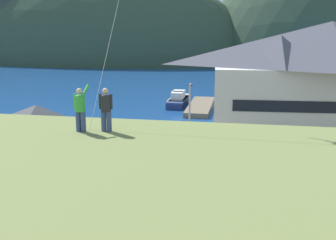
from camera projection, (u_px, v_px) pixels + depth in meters
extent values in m
plane|color=#66604C|center=(154.00, 216.00, 24.84)|extent=(600.00, 600.00, 0.00)
cube|color=slate|center=(168.00, 185.00, 29.62)|extent=(40.00, 20.00, 0.10)
cube|color=navy|center=(216.00, 84.00, 82.37)|extent=(360.00, 84.00, 0.03)
ellipsoid|color=#42513D|center=(10.00, 58.00, 155.48)|extent=(82.00, 63.67, 63.57)
ellipsoid|color=#2D3D33|center=(56.00, 59.00, 149.79)|extent=(98.09, 56.47, 86.77)
ellipsoid|color=#334733|center=(97.00, 62.00, 137.30)|extent=(106.60, 45.96, 62.69)
cube|color=beige|center=(326.00, 102.00, 42.20)|extent=(23.89, 11.49, 7.50)
pyramid|color=#4C4C56|center=(331.00, 44.00, 40.86)|extent=(25.35, 12.58, 4.52)
pyramid|color=#4C4C56|center=(280.00, 51.00, 39.90)|extent=(5.86, 5.86, 3.17)
cube|color=#474C56|center=(39.00, 142.00, 34.59)|extent=(5.94, 5.07, 3.48)
pyramid|color=#47474C|center=(37.00, 114.00, 34.03)|extent=(6.43, 5.57, 1.53)
cube|color=black|center=(30.00, 156.00, 32.55)|extent=(1.10, 0.21, 2.43)
cube|color=#70604C|center=(200.00, 107.00, 57.50)|extent=(3.20, 13.03, 0.70)
cube|color=navy|center=(178.00, 103.00, 59.81)|extent=(2.47, 7.41, 0.90)
cube|color=navy|center=(178.00, 99.00, 59.69)|extent=(2.40, 7.19, 0.16)
cube|color=silver|center=(177.00, 96.00, 59.02)|extent=(1.69, 2.24, 1.10)
cube|color=silver|center=(227.00, 103.00, 59.27)|extent=(2.82, 7.96, 0.90)
cube|color=white|center=(227.00, 100.00, 59.15)|extent=(2.73, 7.72, 0.16)
cube|color=silver|center=(227.00, 96.00, 58.44)|extent=(1.85, 2.43, 1.10)
cube|color=#A8A399|center=(179.00, 101.00, 61.20)|extent=(2.71, 7.75, 0.90)
cube|color=#B7B2A8|center=(179.00, 98.00, 61.08)|extent=(2.63, 7.51, 0.16)
cube|color=silver|center=(179.00, 94.00, 60.39)|extent=(1.79, 2.36, 1.10)
cube|color=slate|center=(258.00, 175.00, 29.43)|extent=(4.34, 2.15, 0.80)
cube|color=#5B5B5F|center=(257.00, 165.00, 29.28)|extent=(2.23, 1.77, 0.70)
cube|color=black|center=(257.00, 166.00, 29.29)|extent=(2.27, 1.81, 0.32)
cylinder|color=black|center=(279.00, 185.00, 28.51)|extent=(0.66, 0.27, 0.64)
cylinder|color=black|center=(275.00, 176.00, 30.29)|extent=(0.66, 0.27, 0.64)
cylinder|color=black|center=(240.00, 184.00, 28.76)|extent=(0.66, 0.27, 0.64)
cylinder|color=black|center=(238.00, 175.00, 30.54)|extent=(0.66, 0.27, 0.64)
cube|color=#B28923|center=(148.00, 171.00, 30.27)|extent=(4.22, 1.84, 0.80)
cube|color=olive|center=(150.00, 162.00, 30.08)|extent=(2.11, 1.62, 0.70)
cube|color=black|center=(150.00, 162.00, 30.08)|extent=(2.16, 1.65, 0.32)
cylinder|color=black|center=(134.00, 171.00, 31.49)|extent=(0.64, 0.23, 0.64)
cylinder|color=black|center=(127.00, 179.00, 29.73)|extent=(0.64, 0.23, 0.64)
cylinder|color=black|center=(168.00, 173.00, 30.99)|extent=(0.64, 0.23, 0.64)
cylinder|color=black|center=(163.00, 182.00, 29.23)|extent=(0.64, 0.23, 0.64)
cube|color=#9EA3A8|center=(332.00, 177.00, 28.99)|extent=(4.25, 1.91, 0.80)
cube|color=gray|center=(335.00, 168.00, 28.80)|extent=(2.14, 1.66, 0.70)
cube|color=black|center=(335.00, 168.00, 28.80)|extent=(2.18, 1.69, 0.32)
cylinder|color=black|center=(310.00, 177.00, 30.23)|extent=(0.65, 0.24, 0.64)
cylinder|color=black|center=(314.00, 186.00, 28.48)|extent=(0.65, 0.24, 0.64)
cube|color=black|center=(106.00, 201.00, 25.01)|extent=(4.21, 1.82, 0.80)
cube|color=black|center=(103.00, 190.00, 24.87)|extent=(2.11, 1.61, 0.70)
cube|color=black|center=(103.00, 190.00, 24.88)|extent=(2.15, 1.64, 0.32)
cylinder|color=black|center=(123.00, 215.00, 23.99)|extent=(0.64, 0.22, 0.64)
cylinder|color=black|center=(131.00, 202.00, 25.75)|extent=(0.64, 0.22, 0.64)
cylinder|color=black|center=(80.00, 212.00, 24.45)|extent=(0.64, 0.22, 0.64)
cylinder|color=black|center=(91.00, 199.00, 26.21)|extent=(0.64, 0.22, 0.64)
cube|color=navy|center=(179.00, 208.00, 23.97)|extent=(4.34, 2.16, 0.80)
cube|color=navy|center=(182.00, 197.00, 23.79)|extent=(2.23, 1.78, 0.70)
cube|color=black|center=(182.00, 197.00, 23.80)|extent=(2.27, 1.81, 0.32)
cylinder|color=black|center=(158.00, 207.00, 25.08)|extent=(0.66, 0.27, 0.64)
cylinder|color=black|center=(154.00, 221.00, 23.30)|extent=(0.66, 0.27, 0.64)
cylinder|color=black|center=(202.00, 209.00, 24.83)|extent=(0.66, 0.27, 0.64)
cylinder|color=black|center=(202.00, 223.00, 23.05)|extent=(0.66, 0.27, 0.64)
cube|color=slate|center=(327.00, 210.00, 23.72)|extent=(4.28, 2.00, 0.80)
cube|color=#5B5B5F|center=(326.00, 198.00, 23.57)|extent=(2.18, 1.70, 0.70)
cube|color=black|center=(326.00, 199.00, 23.58)|extent=(2.22, 1.73, 0.32)
cylinder|color=black|center=(306.00, 222.00, 23.10)|extent=(0.65, 0.25, 0.64)
cylinder|color=black|center=(300.00, 209.00, 24.87)|extent=(0.65, 0.25, 0.64)
cylinder|color=black|center=(17.00, 188.00, 28.06)|extent=(0.65, 0.24, 0.64)
cylinder|color=black|center=(2.00, 199.00, 26.29)|extent=(0.65, 0.24, 0.64)
cylinder|color=#ADADB2|center=(189.00, 124.00, 33.99)|extent=(0.16, 0.16, 6.69)
cube|color=#4C4C51|center=(190.00, 85.00, 33.60)|extent=(0.24, 0.70, 0.20)
cylinder|color=#384770|center=(78.00, 121.00, 15.95)|extent=(0.20, 0.20, 0.82)
cylinder|color=#384770|center=(83.00, 122.00, 15.89)|extent=(0.20, 0.20, 0.82)
cylinder|color=green|center=(80.00, 103.00, 15.75)|extent=(0.40, 0.40, 0.64)
sphere|color=tan|center=(79.00, 91.00, 15.65)|extent=(0.24, 0.24, 0.24)
cylinder|color=green|center=(86.00, 90.00, 15.76)|extent=(0.17, 0.56, 0.43)
cylinder|color=green|center=(75.00, 101.00, 15.80)|extent=(0.11, 0.11, 0.60)
cylinder|color=#384770|center=(104.00, 121.00, 15.97)|extent=(0.20, 0.20, 0.82)
cylinder|color=#384770|center=(109.00, 121.00, 15.95)|extent=(0.20, 0.20, 0.82)
cylinder|color=#232328|center=(106.00, 103.00, 15.80)|extent=(0.40, 0.40, 0.64)
sphere|color=tan|center=(105.00, 91.00, 15.69)|extent=(0.24, 0.24, 0.24)
cylinder|color=#232328|center=(100.00, 101.00, 15.80)|extent=(0.11, 0.11, 0.60)
cylinder|color=#232328|center=(111.00, 102.00, 15.76)|extent=(0.11, 0.11, 0.60)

